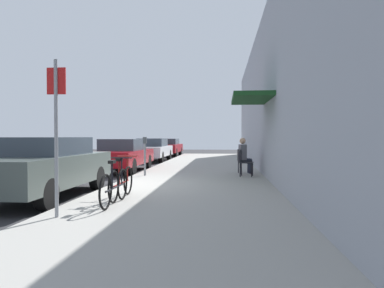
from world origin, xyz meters
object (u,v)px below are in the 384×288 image
object	(u,v)px
parked_car_2	(152,149)
street_sign	(56,125)
parked_car_1	(122,155)
bicycle_1	(121,182)
parking_meter	(145,153)
bicycle_0	(115,186)
cafe_chair_0	(244,161)
parked_car_0	(44,166)
seated_patron_1	(244,154)
cafe_chair_1	(243,159)
parked_car_3	(168,147)

from	to	relation	value
parked_car_2	street_sign	size ratio (longest dim) A/B	1.69
parked_car_1	bicycle_1	world-z (taller)	parked_car_1
parking_meter	bicycle_0	world-z (taller)	parking_meter
parked_car_2	cafe_chair_0	xyz separation A→B (m)	(4.92, -8.55, -0.08)
parked_car_1	bicycle_0	bearing A→B (deg)	-74.42
parked_car_0	street_sign	bearing A→B (deg)	-57.88
parked_car_2	bicycle_1	distance (m)	13.22
parked_car_0	seated_patron_1	distance (m)	6.98
parked_car_0	cafe_chair_0	xyz separation A→B (m)	(4.92, 3.92, -0.13)
parked_car_0	parked_car_1	distance (m)	6.34
parked_car_1	cafe_chair_1	size ratio (longest dim) A/B	5.06
parked_car_3	seated_patron_1	distance (m)	14.13
parked_car_2	bicycle_0	distance (m)	13.88
parking_meter	bicycle_1	world-z (taller)	parking_meter
parked_car_2	parked_car_1	bearing A→B (deg)	-90.00
cafe_chair_0	seated_patron_1	size ratio (longest dim) A/B	0.67
parked_car_1	bicycle_1	distance (m)	7.23
bicycle_0	cafe_chair_0	size ratio (longest dim) A/B	1.97
parking_meter	bicycle_0	xyz separation A→B (m)	(0.57, -5.09, -0.41)
parked_car_2	seated_patron_1	xyz separation A→B (m)	(4.98, -7.58, 0.11)
parked_car_1	parked_car_2	bearing A→B (deg)	90.00
parked_car_2	bicycle_0	size ratio (longest dim) A/B	2.57
parking_meter	cafe_chair_0	size ratio (longest dim) A/B	1.52
street_sign	cafe_chair_1	xyz separation A→B (m)	(3.42, 7.27, -1.02)
cafe_chair_0	bicycle_1	bearing A→B (deg)	-122.47
parked_car_3	parking_meter	world-z (taller)	parking_meter
street_sign	bicycle_0	world-z (taller)	street_sign
parked_car_0	parking_meter	world-z (taller)	same
bicycle_1	cafe_chair_0	distance (m)	5.35
parked_car_1	parking_meter	world-z (taller)	parking_meter
parked_car_1	street_sign	size ratio (longest dim) A/B	1.69
parked_car_0	cafe_chair_0	world-z (taller)	parked_car_0
bicycle_1	seated_patron_1	distance (m)	6.22
parking_meter	parked_car_3	bearing A→B (deg)	96.20
street_sign	parked_car_0	bearing A→B (deg)	122.12
parked_car_2	parked_car_0	bearing A→B (deg)	-90.00
cafe_chair_0	parked_car_2	bearing A→B (deg)	119.95
parked_car_1	cafe_chair_0	world-z (taller)	parked_car_1
parked_car_1	seated_patron_1	xyz separation A→B (m)	(4.98, -1.45, 0.11)
parked_car_0	bicycle_1	world-z (taller)	parked_car_0
cafe_chair_1	seated_patron_1	bearing A→B (deg)	11.65
cafe_chair_0	seated_patron_1	bearing A→B (deg)	86.49
cafe_chair_0	seated_patron_1	world-z (taller)	seated_patron_1
street_sign	bicycle_0	size ratio (longest dim) A/B	1.52
parked_car_0	street_sign	xyz separation A→B (m)	(1.50, -2.39, 0.89)
cafe_chair_1	bicycle_0	bearing A→B (deg)	-114.61
cafe_chair_1	parked_car_3	bearing A→B (deg)	110.42
street_sign	cafe_chair_1	bearing A→B (deg)	64.76
street_sign	seated_patron_1	size ratio (longest dim) A/B	2.02
seated_patron_1	parked_car_1	bearing A→B (deg)	163.76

